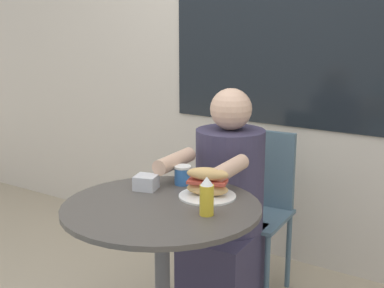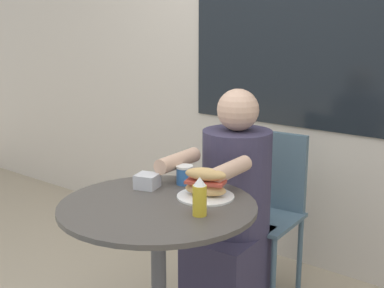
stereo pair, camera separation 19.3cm
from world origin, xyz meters
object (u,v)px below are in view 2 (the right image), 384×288
object	(u,v)px
seated_diner	(232,222)
condiment_bottle	(200,197)
sandwich_on_plate	(206,185)
diner_chair	(268,199)
drink_cup	(185,175)
cafe_table	(158,251)

from	to	relation	value
seated_diner	condiment_bottle	distance (m)	0.69
seated_diner	sandwich_on_plate	distance (m)	0.52
diner_chair	seated_diner	world-z (taller)	seated_diner
drink_cup	condiment_bottle	xyz separation A→B (m)	(0.28, -0.25, 0.03)
sandwich_on_plate	condiment_bottle	distance (m)	0.20
seated_diner	condiment_bottle	size ratio (longest dim) A/B	7.83
diner_chair	drink_cup	xyz separation A→B (m)	(-0.03, -0.65, 0.28)
cafe_table	condiment_bottle	xyz separation A→B (m)	(0.20, 0.01, 0.27)
sandwich_on_plate	condiment_bottle	size ratio (longest dim) A/B	1.58
seated_diner	sandwich_on_plate	bearing A→B (deg)	104.09
seated_diner	cafe_table	bearing A→B (deg)	88.77
drink_cup	diner_chair	bearing A→B (deg)	87.35
diner_chair	seated_diner	bearing A→B (deg)	86.64
cafe_table	seated_diner	world-z (taller)	seated_diner
seated_diner	condiment_bottle	world-z (taller)	seated_diner
cafe_table	seated_diner	xyz separation A→B (m)	(-0.04, 0.57, -0.06)
diner_chair	condiment_bottle	world-z (taller)	condiment_bottle
seated_diner	sandwich_on_plate	xyz separation A→B (m)	(0.14, -0.39, 0.31)
seated_diner	sandwich_on_plate	size ratio (longest dim) A/B	4.94
diner_chair	condiment_bottle	size ratio (longest dim) A/B	5.96
drink_cup	condiment_bottle	world-z (taller)	condiment_bottle
sandwich_on_plate	condiment_bottle	xyz separation A→B (m)	(0.11, -0.17, 0.02)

